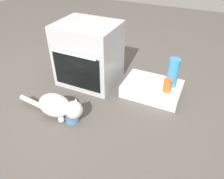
{
  "coord_description": "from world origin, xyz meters",
  "views": [
    {
      "loc": [
        1.05,
        -1.43,
        1.4
      ],
      "look_at": [
        0.37,
        0.03,
        0.25
      ],
      "focal_mm": 34.8,
      "sensor_mm": 36.0,
      "label": 1
    }
  ],
  "objects_px": {
    "food_bowl": "(72,118)",
    "sauce_jar": "(167,85)",
    "water_bottle": "(173,73)",
    "oven": "(89,54)",
    "cat": "(59,106)",
    "pantry_cabinet": "(152,89)"
  },
  "relations": [
    {
      "from": "oven",
      "to": "food_bowl",
      "type": "bearing_deg",
      "value": -74.2
    },
    {
      "from": "cat",
      "to": "sauce_jar",
      "type": "distance_m",
      "value": 1.06
    },
    {
      "from": "oven",
      "to": "water_bottle",
      "type": "relative_size",
      "value": 2.26
    },
    {
      "from": "sauce_jar",
      "to": "cat",
      "type": "bearing_deg",
      "value": -142.69
    },
    {
      "from": "oven",
      "to": "pantry_cabinet",
      "type": "bearing_deg",
      "value": 3.8
    },
    {
      "from": "oven",
      "to": "cat",
      "type": "height_order",
      "value": "oven"
    },
    {
      "from": "pantry_cabinet",
      "to": "food_bowl",
      "type": "bearing_deg",
      "value": -127.33
    },
    {
      "from": "pantry_cabinet",
      "to": "water_bottle",
      "type": "xyz_separation_m",
      "value": [
        0.18,
        0.05,
        0.22
      ]
    },
    {
      "from": "cat",
      "to": "sauce_jar",
      "type": "bearing_deg",
      "value": 36.18
    },
    {
      "from": "food_bowl",
      "to": "sauce_jar",
      "type": "xyz_separation_m",
      "value": [
        0.7,
        0.64,
        0.18
      ]
    },
    {
      "from": "food_bowl",
      "to": "water_bottle",
      "type": "height_order",
      "value": "water_bottle"
    },
    {
      "from": "food_bowl",
      "to": "water_bottle",
      "type": "bearing_deg",
      "value": 46.75
    },
    {
      "from": "food_bowl",
      "to": "pantry_cabinet",
      "type": "bearing_deg",
      "value": 52.67
    },
    {
      "from": "oven",
      "to": "food_bowl",
      "type": "distance_m",
      "value": 0.76
    },
    {
      "from": "oven",
      "to": "cat",
      "type": "relative_size",
      "value": 0.97
    },
    {
      "from": "oven",
      "to": "cat",
      "type": "xyz_separation_m",
      "value": [
        0.05,
        -0.66,
        -0.21
      ]
    },
    {
      "from": "pantry_cabinet",
      "to": "water_bottle",
      "type": "height_order",
      "value": "water_bottle"
    },
    {
      "from": "food_bowl",
      "to": "sauce_jar",
      "type": "bearing_deg",
      "value": 42.19
    },
    {
      "from": "sauce_jar",
      "to": "water_bottle",
      "type": "distance_m",
      "value": 0.15
    },
    {
      "from": "oven",
      "to": "sauce_jar",
      "type": "relative_size",
      "value": 4.85
    },
    {
      "from": "food_bowl",
      "to": "sauce_jar",
      "type": "distance_m",
      "value": 0.97
    },
    {
      "from": "oven",
      "to": "water_bottle",
      "type": "xyz_separation_m",
      "value": [
        0.9,
        0.1,
        -0.06
      ]
    }
  ]
}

